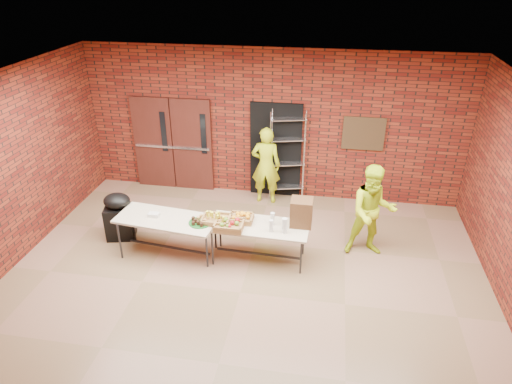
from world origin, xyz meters
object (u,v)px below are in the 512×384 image
coffee_dispenser (301,212)px  covered_grill (119,216)px  table_left (167,221)px  volunteer_woman (266,165)px  table_right (259,228)px  wire_rack (287,156)px  volunteer_man (372,211)px

coffee_dispenser → covered_grill: size_ratio=0.53×
table_left → volunteer_woman: 2.65m
table_left → table_right: bearing=9.3°
wire_rack → volunteer_woman: (-0.43, -0.22, -0.15)m
wire_rack → covered_grill: size_ratio=2.17×
wire_rack → table_left: (-1.85, -2.45, -0.33)m
wire_rack → table_right: (-0.23, -2.37, -0.35)m
wire_rack → coffee_dispenser: (0.48, -2.23, -0.05)m
wire_rack → covered_grill: 3.63m
table_right → covered_grill: size_ratio=1.89×
coffee_dispenser → volunteer_man: bearing=18.2°
table_left → covered_grill: 1.15m
table_left → volunteer_man: volunteer_man is taller
coffee_dispenser → volunteer_man: size_ratio=0.28×
volunteer_woman → table_right: bearing=94.5°
table_left → volunteer_man: (3.52, 0.61, 0.19)m
table_right → coffee_dispenser: 0.78m
coffee_dispenser → volunteer_man: volunteer_man is taller
table_right → covered_grill: (-2.69, 0.28, -0.19)m
table_right → volunteer_woman: (-0.20, 2.15, 0.20)m
wire_rack → volunteer_woman: wire_rack is taller
volunteer_woman → coffee_dispenser: bearing=113.3°
coffee_dispenser → volunteer_woman: volunteer_woman is taller
table_right → volunteer_man: size_ratio=1.02×
table_right → covered_grill: covered_grill is taller
wire_rack → table_right: 2.41m
volunteer_woman → volunteer_man: size_ratio=0.99×
wire_rack → coffee_dispenser: wire_rack is taller
coffee_dispenser → volunteer_woman: (-0.90, 2.01, -0.10)m
volunteer_woman → wire_rack: bearing=-153.7°
volunteer_woman → volunteer_man: 2.65m
table_left → covered_grill: bearing=168.2°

